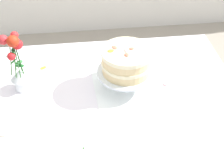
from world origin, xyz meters
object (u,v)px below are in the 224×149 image
at_px(dining_table, 103,112).
at_px(layer_cake, 126,61).
at_px(flower_vase, 18,66).
at_px(cake_stand, 126,74).

xyz_separation_m(dining_table, layer_cake, (0.12, 0.08, 0.25)).
height_order(layer_cake, flower_vase, flower_vase).
bearing_deg(layer_cake, flower_vase, 175.96).
relative_size(cake_stand, flower_vase, 0.86).
distance_m(layer_cake, flower_vase, 0.52).
distance_m(dining_table, cake_stand, 0.23).
relative_size(layer_cake, flower_vase, 0.73).
height_order(cake_stand, layer_cake, layer_cake).
height_order(cake_stand, flower_vase, flower_vase).
distance_m(cake_stand, layer_cake, 0.08).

